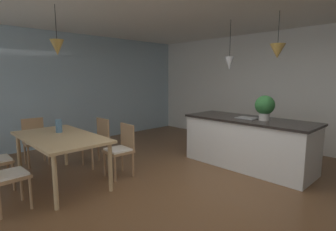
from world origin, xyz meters
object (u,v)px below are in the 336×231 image
at_px(chair_far_right, 121,148).
at_px(dining_table, 60,140).
at_px(chair_window_end, 35,140).
at_px(chair_near_right, 5,174).
at_px(chair_far_left, 97,140).
at_px(kitchen_island, 248,142).
at_px(potted_plant_on_island, 265,106).
at_px(vase_on_dining_table, 59,126).

bearing_deg(chair_far_right, dining_table, -115.08).
distance_m(chair_far_right, chair_window_end, 1.83).
relative_size(chair_near_right, chair_far_right, 1.00).
height_order(chair_near_right, chair_far_left, same).
height_order(chair_far_right, kitchen_island, kitchen_island).
relative_size(chair_window_end, kitchen_island, 0.38).
bearing_deg(dining_table, kitchen_island, 59.99).
bearing_deg(chair_near_right, dining_table, 115.10).
height_order(potted_plant_on_island, vase_on_dining_table, potted_plant_on_island).
height_order(chair_near_right, chair_window_end, same).
height_order(chair_far_right, potted_plant_on_island, potted_plant_on_island).
bearing_deg(chair_near_right, potted_plant_on_island, 67.44).
distance_m(chair_near_right, vase_on_dining_table, 1.20).
xyz_separation_m(chair_near_right, kitchen_island, (1.22, 3.64, -0.01)).
xyz_separation_m(dining_table, chair_window_end, (-1.24, 0.00, -0.21)).
height_order(dining_table, chair_window_end, chair_window_end).
relative_size(chair_far_left, kitchen_island, 0.38).
relative_size(chair_near_right, chair_far_left, 1.00).
height_order(chair_near_right, potted_plant_on_island, potted_plant_on_island).
bearing_deg(chair_far_right, chair_window_end, -152.90).
relative_size(chair_near_right, kitchen_island, 0.38).
relative_size(chair_near_right, potted_plant_on_island, 2.00).
bearing_deg(dining_table, chair_far_right, 64.92).
bearing_deg(kitchen_island, chair_near_right, -108.57).
height_order(dining_table, vase_on_dining_table, vase_on_dining_table).
xyz_separation_m(chair_far_right, vase_on_dining_table, (-0.65, -0.75, 0.39)).
bearing_deg(kitchen_island, vase_on_dining_table, -124.71).
bearing_deg(kitchen_island, potted_plant_on_island, -0.00).
xyz_separation_m(chair_far_right, chair_far_left, (-0.79, -0.00, 0.00)).
bearing_deg(kitchen_island, chair_far_right, -121.99).
bearing_deg(vase_on_dining_table, chair_window_end, -174.93).
relative_size(dining_table, chair_far_left, 2.00).
bearing_deg(potted_plant_on_island, chair_window_end, -138.39).
relative_size(potted_plant_on_island, vase_on_dining_table, 2.04).
distance_m(chair_far_left, potted_plant_on_island, 3.09).
bearing_deg(potted_plant_on_island, dining_table, -124.25).
height_order(chair_far_left, vase_on_dining_table, vase_on_dining_table).
relative_size(chair_near_right, chair_window_end, 1.00).
distance_m(chair_far_right, vase_on_dining_table, 1.07).
distance_m(chair_far_left, kitchen_island, 2.81).
distance_m(chair_window_end, potted_plant_on_island, 4.26).
relative_size(chair_far_right, potted_plant_on_island, 2.00).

